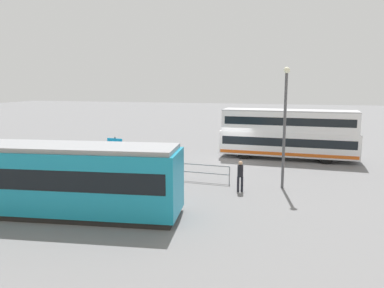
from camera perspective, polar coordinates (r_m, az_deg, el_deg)
ground_plane at (r=29.63m, az=6.40°, el=-2.48°), size 160.00×160.00×0.00m
double_decker_bus at (r=30.68m, az=14.35°, el=1.49°), size 10.67×3.02×3.91m
tram_yellow at (r=19.32m, az=-24.79°, el=-4.52°), size 15.37×4.49×3.26m
pedestrian_near_railing at (r=27.40m, az=-2.87°, el=-1.42°), size 0.39×0.39×1.62m
pedestrian_crossing at (r=21.05m, az=7.34°, el=-4.53°), size 0.42×0.42×1.76m
pedestrian_railing at (r=23.63m, az=-2.36°, el=-3.63°), size 6.86×0.52×1.08m
info_sign at (r=25.70m, az=-11.60°, el=-0.58°), size 1.14×0.17×2.44m
street_lamp at (r=21.77m, az=13.92°, el=3.75°), size 0.36×0.36×6.88m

